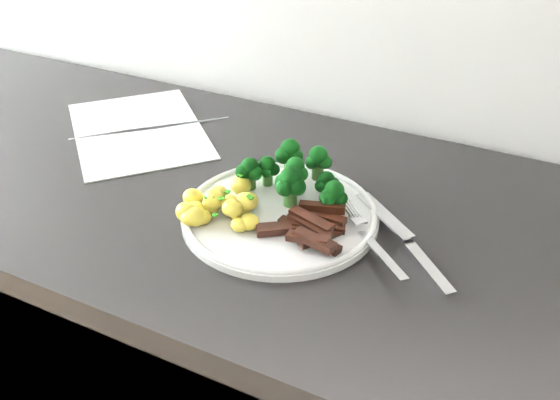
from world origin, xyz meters
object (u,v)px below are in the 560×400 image
(counter, at_px, (233,386))
(knife, at_px, (414,251))
(plate, at_px, (280,214))
(broccoli, at_px, (296,173))
(recipe_paper, at_px, (139,130))
(potatoes, at_px, (220,205))
(fork, at_px, (373,242))
(beef_strips, at_px, (311,227))

(counter, height_order, knife, knife)
(plate, distance_m, broccoli, 0.06)
(counter, height_order, recipe_paper, recipe_paper)
(potatoes, height_order, fork, potatoes)
(recipe_paper, xyz_separation_m, plate, (0.34, -0.13, 0.01))
(beef_strips, bearing_deg, counter, 161.59)
(counter, bearing_deg, recipe_paper, 156.40)
(counter, bearing_deg, knife, -5.91)
(potatoes, bearing_deg, counter, 121.74)
(plate, height_order, broccoli, broccoli)
(plate, relative_size, potatoes, 2.15)
(recipe_paper, bearing_deg, broccoli, -13.02)
(recipe_paper, distance_m, plate, 0.37)
(broccoli, xyz_separation_m, potatoes, (-0.07, -0.09, -0.02))
(beef_strips, bearing_deg, fork, 6.14)
(knife, bearing_deg, potatoes, -171.21)
(broccoli, distance_m, potatoes, 0.12)
(broccoli, xyz_separation_m, beef_strips, (0.06, -0.08, -0.02))
(counter, height_order, potatoes, potatoes)
(beef_strips, relative_size, fork, 0.88)
(recipe_paper, height_order, potatoes, potatoes)
(broccoli, xyz_separation_m, knife, (0.19, -0.05, -0.04))
(potatoes, bearing_deg, plate, 30.02)
(potatoes, relative_size, fork, 0.93)
(recipe_paper, height_order, fork, fork)
(knife, bearing_deg, plate, 179.76)
(fork, bearing_deg, counter, 169.16)
(broccoli, bearing_deg, knife, -15.28)
(counter, distance_m, broccoli, 0.50)
(counter, xyz_separation_m, beef_strips, (0.17, -0.06, 0.46))
(recipe_paper, xyz_separation_m, potatoes, (0.27, -0.17, 0.02))
(fork, bearing_deg, potatoes, -173.90)
(beef_strips, distance_m, knife, 0.13)
(recipe_paper, bearing_deg, knife, -13.83)
(counter, distance_m, plate, 0.46)
(beef_strips, height_order, knife, beef_strips)
(plate, height_order, knife, knife)
(counter, xyz_separation_m, plate, (0.11, -0.03, 0.45))
(fork, xyz_separation_m, knife, (0.05, 0.02, -0.01))
(beef_strips, distance_m, fork, 0.08)
(knife, bearing_deg, fork, -159.95)
(fork, distance_m, knife, 0.05)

